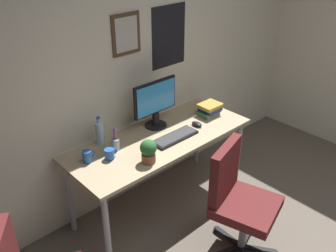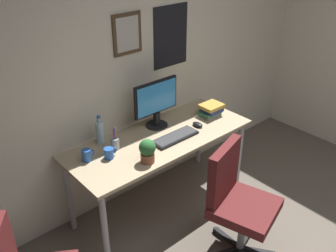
{
  "view_description": "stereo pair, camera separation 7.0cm",
  "coord_description": "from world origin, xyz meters",
  "px_view_note": "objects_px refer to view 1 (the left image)",
  "views": [
    {
      "loc": [
        -2.02,
        -0.34,
        2.38
      ],
      "look_at": [
        -0.2,
        1.63,
        0.9
      ],
      "focal_mm": 39.64,
      "sensor_mm": 36.0,
      "label": 1
    },
    {
      "loc": [
        -1.97,
        -0.39,
        2.38
      ],
      "look_at": [
        -0.2,
        1.63,
        0.9
      ],
      "focal_mm": 39.64,
      "sensor_mm": 36.0,
      "label": 2
    }
  ],
  "objects_px": {
    "computer_mouse": "(197,124)",
    "water_bottle": "(100,133)",
    "monitor": "(155,102)",
    "pen_cup": "(115,143)",
    "office_chair": "(238,197)",
    "coffee_mug_near": "(110,154)",
    "book_stack_left": "(210,109)",
    "coffee_mug_far": "(87,156)",
    "potted_plant": "(148,150)",
    "keyboard": "(175,137)"
  },
  "relations": [
    {
      "from": "computer_mouse",
      "to": "water_bottle",
      "type": "bearing_deg",
      "value": 157.76
    },
    {
      "from": "monitor",
      "to": "computer_mouse",
      "type": "relative_size",
      "value": 4.18
    },
    {
      "from": "computer_mouse",
      "to": "pen_cup",
      "type": "distance_m",
      "value": 0.8
    },
    {
      "from": "office_chair",
      "to": "coffee_mug_near",
      "type": "bearing_deg",
      "value": 126.38
    },
    {
      "from": "monitor",
      "to": "office_chair",
      "type": "bearing_deg",
      "value": -90.96
    },
    {
      "from": "computer_mouse",
      "to": "book_stack_left",
      "type": "distance_m",
      "value": 0.26
    },
    {
      "from": "coffee_mug_far",
      "to": "potted_plant",
      "type": "height_order",
      "value": "potted_plant"
    },
    {
      "from": "computer_mouse",
      "to": "coffee_mug_near",
      "type": "distance_m",
      "value": 0.9
    },
    {
      "from": "coffee_mug_near",
      "to": "coffee_mug_far",
      "type": "distance_m",
      "value": 0.17
    },
    {
      "from": "coffee_mug_far",
      "to": "potted_plant",
      "type": "distance_m",
      "value": 0.47
    },
    {
      "from": "office_chair",
      "to": "pen_cup",
      "type": "height_order",
      "value": "pen_cup"
    },
    {
      "from": "water_bottle",
      "to": "coffee_mug_near",
      "type": "xyz_separation_m",
      "value": [
        -0.07,
        -0.24,
        -0.06
      ]
    },
    {
      "from": "water_bottle",
      "to": "potted_plant",
      "type": "relative_size",
      "value": 1.29
    },
    {
      "from": "potted_plant",
      "to": "book_stack_left",
      "type": "bearing_deg",
      "value": 12.81
    },
    {
      "from": "coffee_mug_near",
      "to": "pen_cup",
      "type": "distance_m",
      "value": 0.14
    },
    {
      "from": "coffee_mug_near",
      "to": "coffee_mug_far",
      "type": "relative_size",
      "value": 1.03
    },
    {
      "from": "keyboard",
      "to": "pen_cup",
      "type": "distance_m",
      "value": 0.52
    },
    {
      "from": "office_chair",
      "to": "monitor",
      "type": "relative_size",
      "value": 2.07
    },
    {
      "from": "office_chair",
      "to": "water_bottle",
      "type": "distance_m",
      "value": 1.22
    },
    {
      "from": "coffee_mug_far",
      "to": "pen_cup",
      "type": "bearing_deg",
      "value": 0.15
    },
    {
      "from": "potted_plant",
      "to": "book_stack_left",
      "type": "height_order",
      "value": "potted_plant"
    },
    {
      "from": "potted_plant",
      "to": "coffee_mug_near",
      "type": "bearing_deg",
      "value": 128.66
    },
    {
      "from": "office_chair",
      "to": "pen_cup",
      "type": "relative_size",
      "value": 4.75
    },
    {
      "from": "water_bottle",
      "to": "coffee_mug_near",
      "type": "relative_size",
      "value": 2.23
    },
    {
      "from": "monitor",
      "to": "computer_mouse",
      "type": "xyz_separation_m",
      "value": [
        0.27,
        -0.26,
        -0.22
      ]
    },
    {
      "from": "coffee_mug_far",
      "to": "book_stack_left",
      "type": "height_order",
      "value": "book_stack_left"
    },
    {
      "from": "monitor",
      "to": "pen_cup",
      "type": "height_order",
      "value": "monitor"
    },
    {
      "from": "coffee_mug_near",
      "to": "book_stack_left",
      "type": "relative_size",
      "value": 0.53
    },
    {
      "from": "water_bottle",
      "to": "book_stack_left",
      "type": "height_order",
      "value": "water_bottle"
    },
    {
      "from": "coffee_mug_far",
      "to": "potted_plant",
      "type": "xyz_separation_m",
      "value": [
        0.34,
        -0.32,
        0.06
      ]
    },
    {
      "from": "book_stack_left",
      "to": "coffee_mug_near",
      "type": "bearing_deg",
      "value": 178.68
    },
    {
      "from": "monitor",
      "to": "pen_cup",
      "type": "bearing_deg",
      "value": -171.41
    },
    {
      "from": "computer_mouse",
      "to": "coffee_mug_far",
      "type": "xyz_separation_m",
      "value": [
        -1.04,
        0.18,
        0.03
      ]
    },
    {
      "from": "coffee_mug_far",
      "to": "pen_cup",
      "type": "relative_size",
      "value": 0.55
    },
    {
      "from": "keyboard",
      "to": "potted_plant",
      "type": "xyz_separation_m",
      "value": [
        -0.4,
        -0.12,
        0.09
      ]
    },
    {
      "from": "water_bottle",
      "to": "pen_cup",
      "type": "relative_size",
      "value": 1.26
    },
    {
      "from": "water_bottle",
      "to": "coffee_mug_near",
      "type": "height_order",
      "value": "water_bottle"
    },
    {
      "from": "potted_plant",
      "to": "book_stack_left",
      "type": "distance_m",
      "value": 0.97
    },
    {
      "from": "pen_cup",
      "to": "coffee_mug_near",
      "type": "bearing_deg",
      "value": -143.69
    },
    {
      "from": "keyboard",
      "to": "coffee_mug_near",
      "type": "relative_size",
      "value": 3.8
    },
    {
      "from": "water_bottle",
      "to": "book_stack_left",
      "type": "xyz_separation_m",
      "value": [
        1.07,
        -0.26,
        -0.04
      ]
    },
    {
      "from": "pen_cup",
      "to": "office_chair",
      "type": "bearing_deg",
      "value": -61.54
    },
    {
      "from": "water_bottle",
      "to": "potted_plant",
      "type": "bearing_deg",
      "value": -75.84
    },
    {
      "from": "keyboard",
      "to": "computer_mouse",
      "type": "height_order",
      "value": "computer_mouse"
    },
    {
      "from": "pen_cup",
      "to": "monitor",
      "type": "bearing_deg",
      "value": 8.59
    },
    {
      "from": "keyboard",
      "to": "potted_plant",
      "type": "height_order",
      "value": "potted_plant"
    },
    {
      "from": "monitor",
      "to": "potted_plant",
      "type": "height_order",
      "value": "monitor"
    },
    {
      "from": "computer_mouse",
      "to": "coffee_mug_near",
      "type": "relative_size",
      "value": 0.97
    },
    {
      "from": "potted_plant",
      "to": "book_stack_left",
      "type": "xyz_separation_m",
      "value": [
        0.95,
        0.22,
        -0.04
      ]
    },
    {
      "from": "pen_cup",
      "to": "book_stack_left",
      "type": "height_order",
      "value": "pen_cup"
    }
  ]
}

